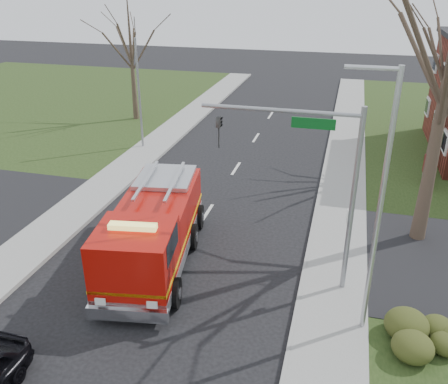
# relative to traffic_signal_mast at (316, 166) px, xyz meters

# --- Properties ---
(ground) EXTENTS (120.00, 120.00, 0.00)m
(ground) POSITION_rel_traffic_signal_mast_xyz_m (-5.21, -1.50, -4.71)
(ground) COLOR black
(ground) RESTS_ON ground
(sidewalk_right) EXTENTS (2.40, 80.00, 0.15)m
(sidewalk_right) POSITION_rel_traffic_signal_mast_xyz_m (0.99, -1.50, -4.63)
(sidewalk_right) COLOR gray
(sidewalk_right) RESTS_ON ground
(sidewalk_left) EXTENTS (2.40, 80.00, 0.15)m
(sidewalk_left) POSITION_rel_traffic_signal_mast_xyz_m (-11.41, -1.50, -4.63)
(sidewalk_left) COLOR gray
(sidewalk_left) RESTS_ON ground
(health_center_sign) EXTENTS (0.12, 2.00, 1.40)m
(health_center_sign) POSITION_rel_traffic_signal_mast_xyz_m (5.29, 11.00, -3.83)
(health_center_sign) COLOR #531513
(health_center_sign) RESTS_ON ground
(hedge_corner) EXTENTS (2.80, 2.00, 0.90)m
(hedge_corner) POSITION_rel_traffic_signal_mast_xyz_m (3.79, -2.50, -4.13)
(hedge_corner) COLOR #2F3814
(hedge_corner) RESTS_ON lawn_right
(bare_tree_left) EXTENTS (4.50, 4.50, 9.00)m
(bare_tree_left) POSITION_rel_traffic_signal_mast_xyz_m (-15.21, 18.50, 0.86)
(bare_tree_left) COLOR #33271E
(bare_tree_left) RESTS_ON ground
(traffic_signal_mast) EXTENTS (5.29, 0.18, 6.80)m
(traffic_signal_mast) POSITION_rel_traffic_signal_mast_xyz_m (0.00, 0.00, 0.00)
(traffic_signal_mast) COLOR gray
(traffic_signal_mast) RESTS_ON ground
(streetlight_pole) EXTENTS (1.48, 0.16, 8.40)m
(streetlight_pole) POSITION_rel_traffic_signal_mast_xyz_m (1.93, -2.00, -0.16)
(streetlight_pole) COLOR #B7BABF
(streetlight_pole) RESTS_ON ground
(utility_pole_far) EXTENTS (0.14, 0.14, 7.00)m
(utility_pole_far) POSITION_rel_traffic_signal_mast_xyz_m (-12.01, 12.50, -1.21)
(utility_pole_far) COLOR gray
(utility_pole_far) RESTS_ON ground
(fire_engine) EXTENTS (3.95, 8.03, 3.11)m
(fire_engine) POSITION_rel_traffic_signal_mast_xyz_m (-5.94, -0.15, -3.30)
(fire_engine) COLOR #A80E07
(fire_engine) RESTS_ON ground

